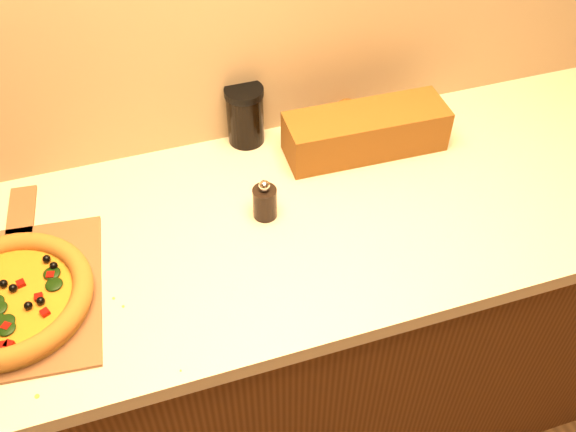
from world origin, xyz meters
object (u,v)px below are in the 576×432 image
(pepper_grinder, at_px, (265,201))
(rolling_pin, at_px, (340,118))
(pizza, at_px, (9,298))
(pizza_peel, at_px, (13,292))
(dark_jar, at_px, (245,115))

(pepper_grinder, relative_size, rolling_pin, 0.33)
(pizza, relative_size, pepper_grinder, 3.21)
(rolling_pin, bearing_deg, pepper_grinder, -137.59)
(rolling_pin, bearing_deg, pizza_peel, -159.39)
(pepper_grinder, distance_m, rolling_pin, 0.38)
(dark_jar, bearing_deg, rolling_pin, -4.12)
(pizza_peel, bearing_deg, pizza, -86.65)
(pepper_grinder, bearing_deg, pizza, -170.52)
(pizza_peel, height_order, dark_jar, dark_jar)
(pizza_peel, distance_m, dark_jar, 0.67)
(pizza, height_order, pepper_grinder, pepper_grinder)
(pizza_peel, xyz_separation_m, pizza, (-0.00, -0.04, 0.03))
(pizza, height_order, dark_jar, dark_jar)
(pepper_grinder, xyz_separation_m, rolling_pin, (0.28, 0.26, -0.02))
(pepper_grinder, height_order, dark_jar, dark_jar)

